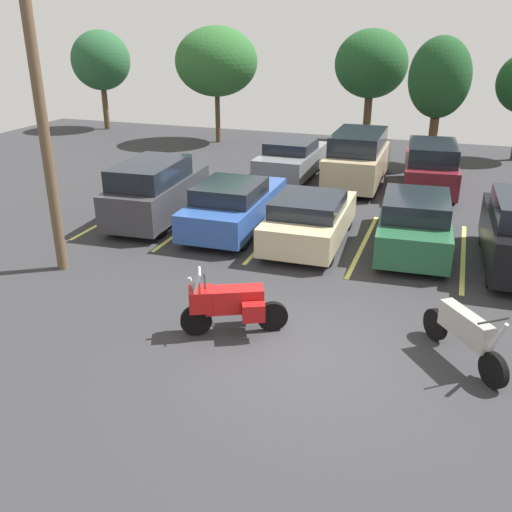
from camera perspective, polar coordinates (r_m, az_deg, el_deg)
name	(u,v)px	position (r m, az deg, el deg)	size (l,w,h in m)	color
ground	(302,355)	(10.98, 4.62, -9.89)	(44.00, 44.00, 0.10)	#2D2D30
motorcycle_touring	(230,303)	(11.26, -2.66, -4.78)	(2.00, 1.27, 1.40)	black
motorcycle_second	(465,333)	(11.04, 20.29, -7.31)	(1.51, 1.89, 1.28)	black
parking_stripes	(317,238)	(16.52, 6.20, 1.78)	(13.49, 5.02, 0.01)	#EAE066
car_charcoal	(156,191)	(18.01, -10.03, 6.48)	(2.05, 4.65, 1.92)	#38383D
car_blue	(234,205)	(17.04, -2.21, 5.16)	(2.01, 4.81, 1.50)	#2D519E
car_champagne	(310,219)	(15.95, 5.43, 3.74)	(2.05, 4.31, 1.42)	#C1B289
car_green	(414,222)	(16.08, 15.66, 3.32)	(2.15, 4.76, 1.56)	#235638
car_far_grey	(292,159)	(23.02, 3.64, 9.73)	(1.94, 4.52, 1.49)	slate
car_far_tan	(358,158)	(22.16, 10.23, 9.66)	(1.98, 4.91, 2.03)	tan
car_far_maroon	(431,167)	(21.83, 17.16, 8.53)	(2.18, 4.40, 1.82)	maroon
utility_pole	(39,96)	(14.19, -21.03, 14.82)	(1.64, 0.96, 8.21)	brown
tree_rear	(101,61)	(34.63, -15.36, 18.44)	(3.25, 3.25, 5.42)	#4C3823
tree_center_right	(371,64)	(29.92, 11.52, 18.39)	(3.57, 3.57, 5.54)	#4C3823
tree_far_right	(440,78)	(25.73, 18.00, 16.65)	(2.56, 2.56, 5.33)	#4C3823
tree_center	(216,62)	(29.69, -4.02, 18.94)	(4.08, 4.08, 5.66)	#4C3823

